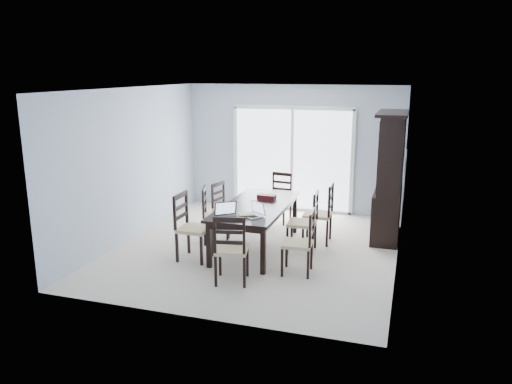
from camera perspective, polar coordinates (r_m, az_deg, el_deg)
floor at (r=8.34m, az=0.02°, el=-6.43°), size 5.00×5.00×0.00m
ceiling at (r=7.83m, az=0.02°, el=11.73°), size 5.00×5.00×0.00m
back_wall at (r=10.36m, az=4.20°, el=4.96°), size 4.50×0.02×2.60m
wall_left at (r=8.91m, az=-13.93°, el=3.16°), size 0.02×5.00×2.60m
wall_right at (r=7.63m, az=16.36°, el=1.26°), size 0.02×5.00×2.60m
balcony at (r=11.59m, az=5.24°, el=-0.93°), size 4.50×2.00×0.10m
railing at (r=12.41m, az=6.29°, el=2.87°), size 4.50×0.06×1.10m
dining_table at (r=8.13m, az=0.02°, el=-1.97°), size 1.00×2.20×0.75m
china_hutch at (r=8.90m, az=15.03°, el=1.58°), size 0.50×1.38×2.20m
sliding_door at (r=10.37m, az=4.15°, el=3.78°), size 2.52×0.05×2.18m
chair_left_near at (r=7.77m, az=-7.79°, el=-3.11°), size 0.47×0.46×1.21m
chair_left_mid at (r=8.49m, az=-5.19°, el=-1.94°), size 0.54×0.53×1.12m
chair_left_far at (r=9.12m, az=-3.83°, el=-1.10°), size 0.48×0.47×1.03m
chair_right_near at (r=7.18m, az=5.52°, el=-4.96°), size 0.45×0.44×1.10m
chair_right_mid at (r=8.04m, az=6.00°, el=-2.64°), size 0.48×0.46×1.17m
chair_right_far at (r=8.50m, az=7.74°, el=-1.69°), size 0.47×0.46×1.19m
chair_end_near at (r=6.79m, az=-2.91°, el=-5.77°), size 0.52×0.53×1.15m
chair_end_far at (r=9.68m, az=2.78°, el=0.01°), size 0.46×0.47×1.09m
laptop_dark at (r=7.34m, az=-3.20°, el=-2.65°), size 0.41×0.39×0.23m
laptop_silver at (r=7.44m, az=-0.56°, el=-2.42°), size 0.38×0.36×0.22m
book_stack at (r=7.47m, az=-1.13°, el=-2.64°), size 0.29×0.27×0.04m
cell_phone at (r=7.21m, az=-2.66°, el=-3.36°), size 0.13×0.11×0.01m
game_box at (r=8.45m, az=1.22°, el=-0.56°), size 0.31×0.16×0.08m
hot_tub at (r=11.67m, az=3.53°, el=1.93°), size 1.97×1.77×0.98m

